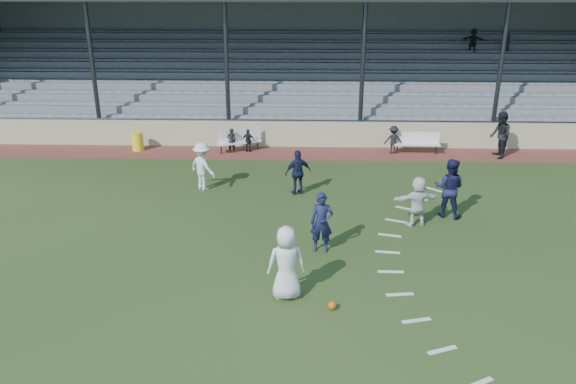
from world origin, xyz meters
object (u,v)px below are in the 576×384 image
at_px(football, 332,305).
at_px(player_white_lead, 286,263).
at_px(bench_left, 240,139).
at_px(player_navy_lead, 322,223).
at_px(bench_right, 417,141).
at_px(trash_bin, 138,141).
at_px(official, 500,135).

bearing_deg(football, player_white_lead, 154.79).
bearing_deg(bench_left, player_navy_lead, -93.93).
bearing_deg(bench_right, player_navy_lead, -113.41).
relative_size(bench_left, football, 9.70).
bearing_deg(player_white_lead, trash_bin, -67.52).
bearing_deg(bench_right, football, -107.06).
relative_size(bench_left, trash_bin, 2.42).
bearing_deg(official, bench_left, -91.68).
bearing_deg(bench_right, official, -7.53).
relative_size(football, official, 0.10).
distance_m(football, official, 14.24).
distance_m(bench_left, player_navy_lead, 10.16).
bearing_deg(football, player_navy_lead, 93.67).
relative_size(bench_right, trash_bin, 2.44).
xyz_separation_m(bench_right, official, (3.42, -0.55, 0.44)).
height_order(bench_left, football, bench_left).
distance_m(trash_bin, football, 15.01).
bearing_deg(bench_left, football, -97.60).
height_order(bench_left, trash_bin, bench_left).
xyz_separation_m(bench_right, football, (-4.25, -12.52, -0.48)).
distance_m(trash_bin, player_navy_lead, 12.46).
relative_size(player_white_lead, player_navy_lead, 1.06).
bearing_deg(trash_bin, player_navy_lead, -49.88).
bearing_deg(trash_bin, official, -2.13).
height_order(bench_right, player_white_lead, player_white_lead).
bearing_deg(bench_right, bench_left, -178.84).
height_order(player_navy_lead, official, official).
bearing_deg(trash_bin, football, -56.78).
xyz_separation_m(player_white_lead, official, (8.78, 11.44, 0.07)).
height_order(bench_right, football, bench_right).
xyz_separation_m(bench_left, trash_bin, (-4.61, -0.03, -0.15)).
relative_size(bench_right, official, 1.01).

